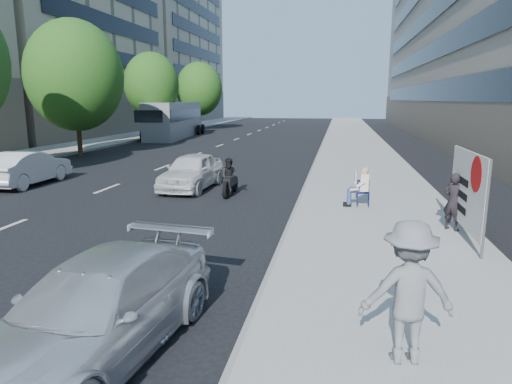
% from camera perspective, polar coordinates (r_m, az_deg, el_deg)
% --- Properties ---
extents(ground, '(160.00, 160.00, 0.00)m').
position_cam_1_polar(ground, '(9.97, -6.53, -9.59)').
color(ground, black).
rests_on(ground, ground).
extents(near_sidewalk, '(5.00, 120.00, 0.15)m').
position_cam_1_polar(near_sidewalk, '(29.13, 12.73, 4.32)').
color(near_sidewalk, gray).
rests_on(near_sidewalk, ground).
extents(far_sidewalk, '(4.50, 120.00, 0.15)m').
position_cam_1_polar(far_sidewalk, '(35.04, -23.66, 4.81)').
color(far_sidewalk, gray).
rests_on(far_sidewalk, ground).
extents(far_bldg_north, '(22.00, 28.00, 28.00)m').
position_cam_1_polar(far_bldg_north, '(78.79, -15.17, 18.74)').
color(far_bldg_north, '#BFB38F').
rests_on(far_bldg_north, ground).
extents(tree_far_c, '(6.00, 6.00, 8.47)m').
position_cam_1_polar(tree_far_c, '(31.56, -21.73, 13.34)').
color(tree_far_c, '#382616').
rests_on(tree_far_c, ground).
extents(tree_far_d, '(4.80, 4.80, 7.65)m').
position_cam_1_polar(tree_far_d, '(42.25, -12.94, 13.01)').
color(tree_far_d, '#382616').
rests_on(tree_far_d, ground).
extents(tree_far_e, '(5.40, 5.40, 7.89)m').
position_cam_1_polar(tree_far_e, '(55.41, -7.13, 12.67)').
color(tree_far_e, '#382616').
rests_on(tree_far_e, ground).
extents(seated_protester, '(0.83, 1.12, 1.31)m').
position_cam_1_polar(seated_protester, '(15.14, 12.87, 0.92)').
color(seated_protester, navy).
rests_on(seated_protester, near_sidewalk).
extents(jogger, '(1.34, 0.90, 1.93)m').
position_cam_1_polar(jogger, '(6.40, 18.47, -11.78)').
color(jogger, slate).
rests_on(jogger, near_sidewalk).
extents(pedestrian_woman, '(0.67, 0.65, 1.54)m').
position_cam_1_polar(pedestrian_woman, '(13.15, 23.47, -1.12)').
color(pedestrian_woman, black).
rests_on(pedestrian_woman, near_sidewalk).
extents(protest_banner, '(0.08, 3.06, 2.20)m').
position_cam_1_polar(protest_banner, '(12.31, 24.90, 0.24)').
color(protest_banner, '#4C4C4C').
rests_on(protest_banner, near_sidewalk).
extents(parked_sedan, '(2.48, 4.91, 1.37)m').
position_cam_1_polar(parked_sedan, '(6.97, -19.20, -13.70)').
color(parked_sedan, silver).
rests_on(parked_sedan, ground).
extents(white_sedan_near, '(1.89, 4.32, 1.45)m').
position_cam_1_polar(white_sedan_near, '(18.68, -8.04, 2.61)').
color(white_sedan_near, silver).
rests_on(white_sedan_near, ground).
extents(white_sedan_mid, '(1.64, 4.43, 1.45)m').
position_cam_1_polar(white_sedan_mid, '(21.64, -26.70, 2.70)').
color(white_sedan_mid, silver).
rests_on(white_sedan_mid, ground).
extents(motorcycle, '(0.69, 2.04, 1.42)m').
position_cam_1_polar(motorcycle, '(17.24, -3.27, 1.67)').
color(motorcycle, black).
rests_on(motorcycle, ground).
extents(bus, '(3.61, 12.24, 3.30)m').
position_cam_1_polar(bus, '(44.48, -10.15, 8.83)').
color(bus, slate).
rests_on(bus, ground).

